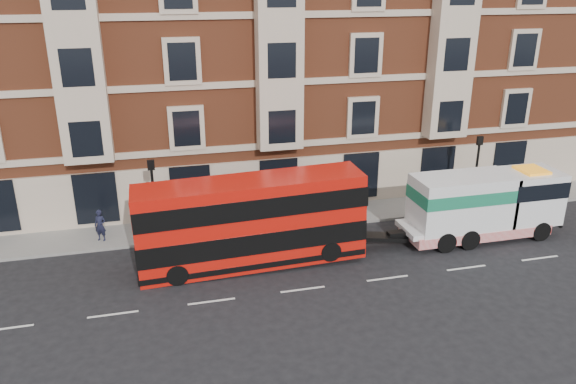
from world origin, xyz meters
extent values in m
plane|color=black|center=(0.00, 0.00, 0.00)|extent=(120.00, 120.00, 0.00)
cube|color=slate|center=(0.00, 7.50, 0.07)|extent=(90.00, 3.00, 0.15)
cube|color=brown|center=(0.50, 15.00, 9.00)|extent=(45.00, 12.00, 18.00)
cylinder|color=black|center=(-6.00, 6.20, 2.15)|extent=(0.14, 0.14, 4.00)
cube|color=black|center=(-6.00, 6.20, 4.25)|extent=(0.35, 0.15, 0.50)
cylinder|color=black|center=(12.00, 6.20, 2.15)|extent=(0.14, 0.14, 4.00)
cube|color=black|center=(12.00, 6.20, 4.25)|extent=(0.35, 0.15, 0.50)
cube|color=red|center=(-1.71, 2.85, 2.20)|extent=(10.49, 2.34, 4.12)
cube|color=black|center=(-1.71, 2.85, 1.59)|extent=(10.53, 2.40, 0.98)
cube|color=black|center=(-1.71, 2.85, 3.28)|extent=(10.53, 2.40, 0.94)
cylinder|color=black|center=(-5.27, 1.79, 0.49)|extent=(0.97, 0.30, 0.97)
cylinder|color=black|center=(-5.27, 3.90, 0.49)|extent=(0.97, 0.30, 0.97)
cylinder|color=black|center=(1.84, 1.79, 0.77)|extent=(0.97, 0.30, 0.97)
cylinder|color=black|center=(1.84, 3.90, 0.77)|extent=(0.97, 0.30, 0.97)
cube|color=white|center=(10.29, 2.85, 0.89)|extent=(8.43, 2.15, 0.28)
cube|color=white|center=(13.00, 2.85, 2.11)|extent=(3.00, 2.34, 2.72)
cube|color=white|center=(9.16, 2.85, 2.15)|extent=(5.06, 2.34, 2.72)
cube|color=#197250|center=(9.16, 2.85, 2.62)|extent=(5.10, 2.38, 0.66)
cube|color=red|center=(10.10, 2.85, 0.56)|extent=(7.49, 2.40, 0.52)
cylinder|color=black|center=(13.28, 1.79, 0.52)|extent=(1.03, 0.33, 1.03)
cylinder|color=black|center=(13.28, 3.90, 0.52)|extent=(1.03, 0.33, 1.03)
cylinder|color=black|center=(9.16, 1.79, 0.52)|extent=(1.03, 0.37, 1.03)
cylinder|color=black|center=(9.16, 3.90, 0.52)|extent=(1.03, 0.37, 1.03)
cylinder|color=black|center=(7.85, 1.79, 0.52)|extent=(1.03, 0.37, 1.03)
cylinder|color=black|center=(7.85, 3.90, 0.52)|extent=(1.03, 0.37, 1.03)
imported|color=black|center=(-8.78, 7.01, 0.98)|extent=(0.71, 0.61, 1.66)
camera|label=1|loc=(-5.87, -20.63, 12.76)|focal=35.00mm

